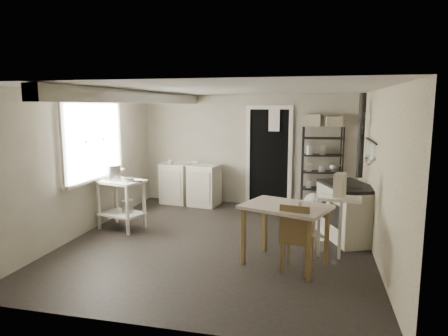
% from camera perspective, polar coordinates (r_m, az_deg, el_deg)
% --- Properties ---
extents(floor, '(5.00, 5.00, 0.00)m').
position_cam_1_polar(floor, '(6.28, -0.63, -10.39)').
color(floor, black).
rests_on(floor, ground).
extents(ceiling, '(5.00, 5.00, 0.00)m').
position_cam_1_polar(ceiling, '(5.93, -0.67, 11.09)').
color(ceiling, beige).
rests_on(ceiling, wall_back).
extents(wall_back, '(4.50, 0.02, 2.30)m').
position_cam_1_polar(wall_back, '(8.43, 3.41, 2.59)').
color(wall_back, '#AEA694').
rests_on(wall_back, ground).
extents(wall_front, '(4.50, 0.02, 2.30)m').
position_cam_1_polar(wall_front, '(3.67, -10.05, -5.83)').
color(wall_front, '#AEA694').
rests_on(wall_front, ground).
extents(wall_left, '(0.02, 5.00, 2.30)m').
position_cam_1_polar(wall_left, '(6.88, -19.16, 0.69)').
color(wall_left, '#AEA694').
rests_on(wall_left, ground).
extents(wall_right, '(0.02, 5.00, 2.30)m').
position_cam_1_polar(wall_right, '(5.89, 21.14, -0.73)').
color(wall_right, '#AEA694').
rests_on(wall_right, ground).
extents(window, '(0.12, 1.76, 1.28)m').
position_cam_1_polar(window, '(7.00, -18.23, 3.75)').
color(window, white).
rests_on(window, wall_left).
extents(doorway, '(0.96, 0.10, 2.08)m').
position_cam_1_polar(doorway, '(8.35, 6.41, 1.46)').
color(doorway, white).
rests_on(doorway, ground).
extents(ceiling_beam, '(0.18, 5.00, 0.18)m').
position_cam_1_polar(ceiling_beam, '(6.32, -11.45, 9.87)').
color(ceiling_beam, white).
rests_on(ceiling_beam, ceiling).
extents(wallpaper_panel, '(0.01, 5.00, 2.30)m').
position_cam_1_polar(wallpaper_panel, '(5.89, 21.04, -0.72)').
color(wallpaper_panel, beige).
rests_on(wallpaper_panel, wall_right).
extents(utensil_rail, '(0.06, 1.20, 0.44)m').
position_cam_1_polar(utensil_rail, '(6.42, 20.08, 3.68)').
color(utensil_rail, '#A8A7AA').
rests_on(utensil_rail, wall_right).
extents(prep_table, '(0.85, 0.70, 0.84)m').
position_cam_1_polar(prep_table, '(6.99, -14.43, -5.25)').
color(prep_table, white).
rests_on(prep_table, ground).
extents(stockpot, '(0.29, 0.29, 0.29)m').
position_cam_1_polar(stockpot, '(6.97, -15.59, -0.79)').
color(stockpot, '#A8A7AA').
rests_on(stockpot, prep_table).
extents(saucepan, '(0.23, 0.23, 0.10)m').
position_cam_1_polar(saucepan, '(6.75, -13.49, -1.79)').
color(saucepan, '#A8A7AA').
rests_on(saucepan, prep_table).
extents(bucket, '(0.25, 0.25, 0.22)m').
position_cam_1_polar(bucket, '(6.98, -13.65, -5.35)').
color(bucket, '#A8A7AA').
rests_on(bucket, prep_table).
extents(base_cabinets, '(1.37, 0.74, 0.86)m').
position_cam_1_polar(base_cabinets, '(8.49, -4.84, -2.09)').
color(base_cabinets, beige).
rests_on(base_cabinets, ground).
extents(mixing_bowl, '(0.38, 0.38, 0.07)m').
position_cam_1_polar(mixing_bowl, '(8.35, -4.26, 1.18)').
color(mixing_bowl, silver).
rests_on(mixing_bowl, base_cabinets).
extents(counter_cup, '(0.15, 0.15, 0.10)m').
position_cam_1_polar(counter_cup, '(8.39, -7.68, 1.27)').
color(counter_cup, silver).
rests_on(counter_cup, base_cabinets).
extents(shelf_rack, '(0.82, 0.38, 1.67)m').
position_cam_1_polar(shelf_rack, '(8.10, 13.81, 0.66)').
color(shelf_rack, black).
rests_on(shelf_rack, ground).
extents(shelf_jar, '(0.12, 0.12, 0.20)m').
position_cam_1_polar(shelf_jar, '(8.07, 12.13, 3.72)').
color(shelf_jar, silver).
rests_on(shelf_jar, shelf_rack).
extents(storage_box_a, '(0.37, 0.33, 0.23)m').
position_cam_1_polar(storage_box_a, '(8.04, 12.52, 8.24)').
color(storage_box_a, beige).
rests_on(storage_box_a, shelf_rack).
extents(storage_box_b, '(0.36, 0.35, 0.20)m').
position_cam_1_polar(storage_box_b, '(8.00, 15.38, 7.99)').
color(storage_box_b, beige).
rests_on(storage_box_b, shelf_rack).
extents(stove, '(0.98, 1.25, 0.87)m').
position_cam_1_polar(stove, '(6.56, 17.23, -5.93)').
color(stove, beige).
rests_on(stove, ground).
extents(stovepipe, '(0.11, 0.11, 1.37)m').
position_cam_1_polar(stovepipe, '(6.86, 18.99, 4.38)').
color(stovepipe, black).
rests_on(stovepipe, stove).
extents(side_ledge, '(0.59, 0.36, 0.87)m').
position_cam_1_polar(side_ledge, '(5.68, 16.05, -8.28)').
color(side_ledge, white).
rests_on(side_ledge, ground).
extents(oats_box, '(0.18, 0.24, 0.32)m').
position_cam_1_polar(oats_box, '(5.53, 16.21, -2.54)').
color(oats_box, beige).
rests_on(oats_box, side_ledge).
extents(work_table, '(1.25, 1.06, 0.80)m').
position_cam_1_polar(work_table, '(5.34, 8.70, -9.71)').
color(work_table, beige).
rests_on(work_table, ground).
extents(table_cup, '(0.12, 0.12, 0.09)m').
position_cam_1_polar(table_cup, '(5.13, 10.72, -5.55)').
color(table_cup, silver).
rests_on(table_cup, work_table).
extents(chair, '(0.44, 0.45, 0.89)m').
position_cam_1_polar(chair, '(5.15, 10.44, -9.23)').
color(chair, brown).
rests_on(chair, ground).
extents(flour_sack, '(0.42, 0.38, 0.44)m').
position_cam_1_polar(flour_sack, '(7.77, 12.56, -4.97)').
color(flour_sack, white).
rests_on(flour_sack, ground).
extents(floor_crock, '(0.15, 0.15, 0.16)m').
position_cam_1_polar(floor_crock, '(6.04, 13.72, -10.68)').
color(floor_crock, silver).
rests_on(floor_crock, ground).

